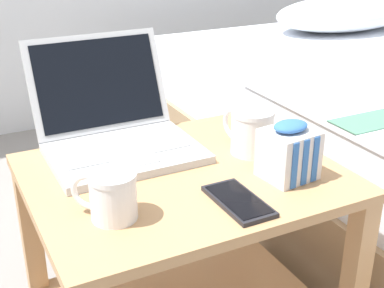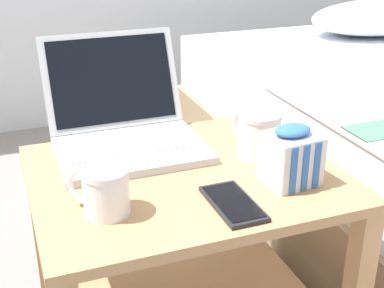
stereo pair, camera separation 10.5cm
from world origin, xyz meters
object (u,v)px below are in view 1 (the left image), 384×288
Objects in this scene: mug_front_right at (251,129)px; laptop at (116,129)px; snack_bag at (289,152)px; mug_front_left at (111,193)px; cell_phone at (238,201)px.

laptop is at bearing 149.20° from mug_front_right.
snack_bag is (0.26, -0.30, 0.01)m from laptop.
snack_bag is (0.37, -0.01, 0.01)m from mug_front_left.
laptop reaches higher than snack_bag.
mug_front_right is 0.89× the size of cell_phone.
snack_bag is at bearing -89.56° from mug_front_right.
laptop is 0.31m from mug_front_right.
laptop is 0.40m from snack_bag.
cell_phone is (0.12, -0.34, -0.04)m from laptop.
snack_bag is at bearing -1.58° from mug_front_left.
mug_front_left is 0.88× the size of snack_bag.
cell_phone is at bearing -127.78° from mug_front_right.
laptop is at bearing 108.87° from cell_phone.
mug_front_right is at bearing 52.22° from cell_phone.
cell_phone is (-0.15, -0.19, -0.05)m from mug_front_right.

